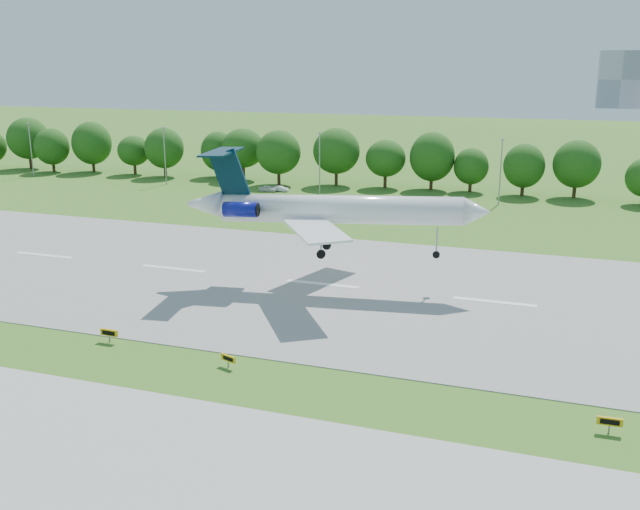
# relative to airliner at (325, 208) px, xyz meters

# --- Properties ---
(ground) EXTENTS (600.00, 600.00, 0.00)m
(ground) POSITION_rel_airliner_xyz_m (-0.44, -24.72, -9.33)
(ground) COLOR #39681B
(ground) RESTS_ON ground
(runway) EXTENTS (400.00, 45.00, 0.08)m
(runway) POSITION_rel_airliner_xyz_m (-0.44, 0.28, -9.29)
(runway) COLOR gray
(runway) RESTS_ON ground
(taxiway) EXTENTS (400.00, 23.00, 0.08)m
(taxiway) POSITION_rel_airliner_xyz_m (-0.44, -42.72, -9.29)
(taxiway) COLOR #ADADA8
(taxiway) RESTS_ON ground
(tree_line) EXTENTS (288.40, 8.40, 10.40)m
(tree_line) POSITION_rel_airliner_xyz_m (-0.44, 67.28, -3.15)
(tree_line) COLOR #382314
(tree_line) RESTS_ON ground
(light_poles) EXTENTS (175.90, 0.25, 12.19)m
(light_poles) POSITION_rel_airliner_xyz_m (-2.94, 57.28, -3.00)
(light_poles) COLOR gray
(light_poles) RESTS_ON ground
(airliner) EXTENTS (35.16, 25.40, 12.07)m
(airliner) POSITION_rel_airliner_xyz_m (0.00, 0.00, 0.00)
(airliner) COLOR white
(airliner) RESTS_ON ground
(taxi_sign_left) EXTENTS (1.84, 0.28, 1.29)m
(taxi_sign_left) POSITION_rel_airliner_xyz_m (-13.49, -23.28, -8.38)
(taxi_sign_left) COLOR gray
(taxi_sign_left) RESTS_ON ground
(taxi_sign_centre) EXTENTS (1.57, 0.70, 1.12)m
(taxi_sign_centre) POSITION_rel_airliner_xyz_m (-0.42, -24.78, -8.50)
(taxi_sign_centre) COLOR gray
(taxi_sign_centre) RESTS_ON ground
(taxi_sign_right) EXTENTS (1.75, 0.28, 1.23)m
(taxi_sign_right) POSITION_rel_airliner_xyz_m (30.13, -26.21, -8.43)
(taxi_sign_right) COLOR gray
(taxi_sign_right) RESTS_ON ground
(service_vehicle_a) EXTENTS (3.46, 1.26, 1.13)m
(service_vehicle_a) POSITION_rel_airliner_xyz_m (-28.90, 57.13, -8.77)
(service_vehicle_a) COLOR silver
(service_vehicle_a) RESTS_ON ground
(service_vehicle_b) EXTENTS (3.92, 1.77, 1.31)m
(service_vehicle_b) POSITION_rel_airliner_xyz_m (-31.12, 56.04, -8.68)
(service_vehicle_b) COLOR silver
(service_vehicle_b) RESTS_ON ground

